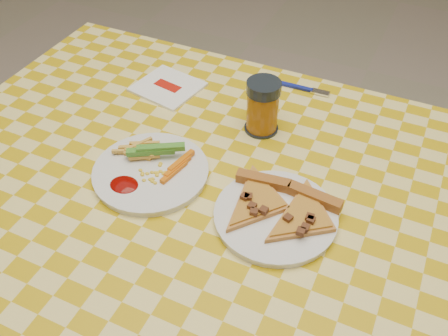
{
  "coord_description": "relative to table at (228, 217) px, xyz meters",
  "views": [
    {
      "loc": [
        0.26,
        -0.59,
        1.43
      ],
      "look_at": [
        -0.03,
        0.04,
        0.78
      ],
      "focal_mm": 40.0,
      "sensor_mm": 36.0,
      "label": 1
    }
  ],
  "objects": [
    {
      "name": "table",
      "position": [
        0.0,
        0.0,
        0.0
      ],
      "size": [
        1.28,
        0.88,
        0.76
      ],
      "color": "white",
      "rests_on": "ground"
    },
    {
      "name": "plate_left",
      "position": [
        -0.15,
        -0.02,
        0.08
      ],
      "size": [
        0.26,
        0.26,
        0.01
      ],
      "primitive_type": "cylinder",
      "rotation": [
        0.0,
        0.0,
        -0.19
      ],
      "color": "white",
      "rests_on": "table"
    },
    {
      "name": "plate_right",
      "position": [
        0.1,
        -0.03,
        0.08
      ],
      "size": [
        0.23,
        0.23,
        0.01
      ],
      "primitive_type": "cylinder",
      "rotation": [
        0.0,
        0.0,
        0.07
      ],
      "color": "white",
      "rests_on": "table"
    },
    {
      "name": "fries_veggies",
      "position": [
        -0.16,
        -0.01,
        0.1
      ],
      "size": [
        0.17,
        0.15,
        0.04
      ],
      "color": "gold",
      "rests_on": "plate_left"
    },
    {
      "name": "pizza_slices",
      "position": [
        0.11,
        -0.01,
        0.09
      ],
      "size": [
        0.23,
        0.21,
        0.02
      ],
      "color": "#CF893F",
      "rests_on": "plate_right"
    },
    {
      "name": "drink_glass",
      "position": [
        -0.01,
        0.2,
        0.13
      ],
      "size": [
        0.07,
        0.07,
        0.12
      ],
      "color": "black",
      "rests_on": "table"
    },
    {
      "name": "napkin",
      "position": [
        -0.27,
        0.25,
        0.08
      ],
      "size": [
        0.16,
        0.15,
        0.01
      ],
      "rotation": [
        0.0,
        0.0,
        -0.18
      ],
      "color": "white",
      "rests_on": "table"
    },
    {
      "name": "fork",
      "position": [
        0.02,
        0.38,
        0.08
      ],
      "size": [
        0.14,
        0.02,
        0.01
      ],
      "rotation": [
        0.0,
        0.0,
        0.02
      ],
      "color": "navy",
      "rests_on": "table"
    }
  ]
}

